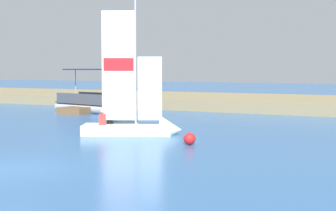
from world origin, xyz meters
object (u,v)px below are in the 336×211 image
(shoreline_tree_left, at_px, (118,40))
(pontoon_boat, at_px, (90,102))
(sailboat, at_px, (142,125))
(channel_buoy, at_px, (190,139))
(wooden_dock, at_px, (99,108))

(shoreline_tree_left, bearing_deg, pontoon_boat, -63.46)
(sailboat, xyz_separation_m, channel_buoy, (3.29, -1.82, -0.21))
(wooden_dock, distance_m, pontoon_boat, 1.02)
(shoreline_tree_left, distance_m, channel_buoy, 31.41)
(sailboat, bearing_deg, wooden_dock, 106.84)
(shoreline_tree_left, xyz_separation_m, pontoon_boat, (6.43, -12.88, -5.06))
(wooden_dock, relative_size, channel_buoy, 14.45)
(shoreline_tree_left, height_order, channel_buoy, shoreline_tree_left)
(pontoon_boat, bearing_deg, sailboat, -29.94)
(sailboat, bearing_deg, channel_buoy, -56.12)
(shoreline_tree_left, bearing_deg, channel_buoy, -50.60)
(wooden_dock, bearing_deg, channel_buoy, -42.39)
(wooden_dock, relative_size, pontoon_boat, 1.25)
(shoreline_tree_left, height_order, sailboat, shoreline_tree_left)
(sailboat, height_order, channel_buoy, sailboat)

